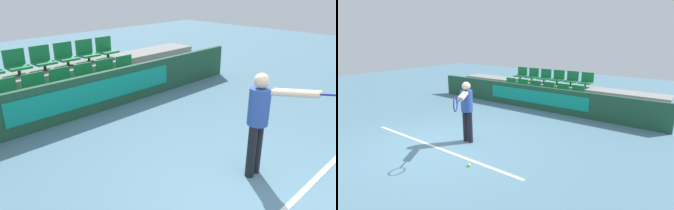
{
  "view_description": "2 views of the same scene",
  "coord_description": "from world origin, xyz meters",
  "views": [
    {
      "loc": [
        -3.56,
        -1.5,
        2.74
      ],
      "look_at": [
        0.38,
        2.43,
        0.61
      ],
      "focal_mm": 35.0,
      "sensor_mm": 36.0,
      "label": 1
    },
    {
      "loc": [
        4.91,
        -3.92,
        2.65
      ],
      "look_at": [
        0.3,
        2.32,
        0.61
      ],
      "focal_mm": 28.0,
      "sensor_mm": 36.0,
      "label": 2
    }
  ],
  "objects": [
    {
      "name": "stadium_chair_3",
      "position": [
        0.3,
        5.02,
        0.63
      ],
      "size": [
        0.48,
        0.42,
        0.56
      ],
      "color": "#333333",
      "rests_on": "bleacher_tier_front"
    },
    {
      "name": "stadium_chair_8",
      "position": [
        -0.3,
        5.91,
        1.0
      ],
      "size": [
        0.48,
        0.42,
        0.56
      ],
      "color": "#333333",
      "rests_on": "bleacher_tier_middle"
    },
    {
      "name": "barrier_wall",
      "position": [
        0.01,
        4.38,
        0.44
      ],
      "size": [
        9.16,
        0.14,
        0.87
      ],
      "color": "#1E4C33",
      "rests_on": "ground"
    },
    {
      "name": "stadium_chair_10",
      "position": [
        0.9,
        5.91,
        1.0
      ],
      "size": [
        0.48,
        0.42,
        0.56
      ],
      "color": "#333333",
      "rests_on": "bleacher_tier_middle"
    },
    {
      "name": "stadium_chair_11",
      "position": [
        1.49,
        5.91,
        1.0
      ],
      "size": [
        0.48,
        0.42,
        0.56
      ],
      "color": "#333333",
      "rests_on": "bleacher_tier_middle"
    },
    {
      "name": "stadium_chair_4",
      "position": [
        0.9,
        5.02,
        0.63
      ],
      "size": [
        0.48,
        0.42,
        0.56
      ],
      "color": "#333333",
      "rests_on": "bleacher_tier_front"
    },
    {
      "name": "tennis_player",
      "position": [
        0.39,
        0.54,
        0.96
      ],
      "size": [
        0.94,
        1.29,
        1.57
      ],
      "rotation": [
        0.0,
        0.0,
        0.6
      ],
      "color": "black",
      "rests_on": "ground"
    },
    {
      "name": "stadium_chair_1",
      "position": [
        -0.9,
        5.02,
        0.63
      ],
      "size": [
        0.48,
        0.42,
        0.56
      ],
      "color": "#333333",
      "rests_on": "bleacher_tier_front"
    },
    {
      "name": "stadium_chair_5",
      "position": [
        1.49,
        5.02,
        0.63
      ],
      "size": [
        0.48,
        0.42,
        0.56
      ],
      "color": "#333333",
      "rests_on": "bleacher_tier_front"
    },
    {
      "name": "ground_plane",
      "position": [
        0.0,
        0.0,
        0.0
      ],
      "size": [
        30.0,
        30.0,
        0.0
      ],
      "primitive_type": "plane",
      "color": "slate"
    },
    {
      "name": "stadium_chair_2",
      "position": [
        -0.3,
        5.02,
        0.63
      ],
      "size": [
        0.48,
        0.42,
        0.56
      ],
      "color": "#333333",
      "rests_on": "bleacher_tier_front"
    },
    {
      "name": "stadium_chair_7",
      "position": [
        -0.9,
        5.91,
        1.0
      ],
      "size": [
        0.48,
        0.42,
        0.56
      ],
      "color": "#333333",
      "rests_on": "bleacher_tier_middle"
    },
    {
      "name": "stadium_chair_0",
      "position": [
        -1.49,
        5.02,
        0.63
      ],
      "size": [
        0.48,
        0.42,
        0.56
      ],
      "color": "#333333",
      "rests_on": "bleacher_tier_front"
    },
    {
      "name": "stadium_chair_9",
      "position": [
        0.3,
        5.91,
        1.0
      ],
      "size": [
        0.48,
        0.42,
        0.56
      ],
      "color": "#333333",
      "rests_on": "bleacher_tier_middle"
    },
    {
      "name": "bleacher_tier_middle",
      "position": [
        0.0,
        5.79,
        0.38
      ],
      "size": [
        8.76,
        0.88,
        0.76
      ],
      "color": "gray",
      "rests_on": "ground"
    },
    {
      "name": "bleacher_tier_front",
      "position": [
        0.0,
        4.91,
        0.19
      ],
      "size": [
        8.76,
        0.88,
        0.38
      ],
      "color": "gray",
      "rests_on": "ground"
    },
    {
      "name": "court_baseline",
      "position": [
        0.0,
        -0.14,
        0.0
      ],
      "size": [
        5.1,
        0.08,
        0.01
      ],
      "color": "white",
      "rests_on": "ground"
    }
  ]
}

